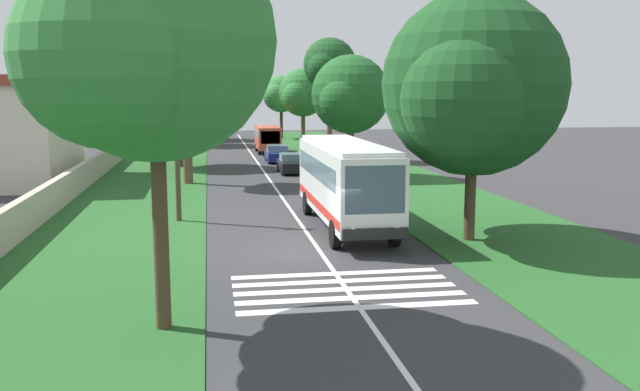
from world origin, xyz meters
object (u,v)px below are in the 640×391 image
object	(u,v)px
roadside_tree_left_1	(184,83)
utility_pole	(177,137)
roadside_tree_left_0	(147,48)
roadside_tree_left_4	(191,93)
trailing_car_1	(277,154)
coach_bus	(345,179)
roadside_tree_left_2	(176,93)
roadside_tree_right_3	(280,95)
roadside_tree_right_1	(302,94)
roadside_tree_right_2	(328,66)
trailing_minibus_0	(268,137)
roadside_tree_right_4	(467,90)
roadside_tree_left_3	(182,57)
roadside_tree_right_0	(349,96)
trailing_car_0	(292,164)

from	to	relation	value
roadside_tree_left_1	utility_pole	size ratio (longest dim) A/B	1.37
roadside_tree_left_0	roadside_tree_left_4	distance (m)	68.32
trailing_car_1	roadside_tree_left_0	distance (m)	41.38
coach_bus	roadside_tree_left_2	distance (m)	27.16
roadside_tree_left_4	roadside_tree_right_3	world-z (taller)	roadside_tree_left_4
roadside_tree_right_1	roadside_tree_right_2	xyz separation A→B (m)	(-10.43, -0.87, 2.35)
trailing_minibus_0	roadside_tree_right_4	xyz separation A→B (m)	(-40.31, -4.39, 4.42)
roadside_tree_left_3	roadside_tree_right_1	world-z (taller)	roadside_tree_left_3
trailing_minibus_0	utility_pole	distance (m)	35.31
roadside_tree_left_2	roadside_tree_right_2	xyz separation A→B (m)	(3.29, -12.53, 2.23)
utility_pole	coach_bus	bearing A→B (deg)	-109.64
coach_bus	roadside_tree_left_2	world-z (taller)	roadside_tree_left_2
roadside_tree_left_4	roadside_tree_right_1	distance (m)	20.37
trailing_minibus_0	roadside_tree_left_1	size ratio (longest dim) A/B	0.59
roadside_tree_right_0	roadside_tree_left_3	bearing A→B (deg)	99.83
trailing_car_1	roadside_tree_right_4	distance (m)	32.32
trailing_car_1	trailing_car_0	bearing A→B (deg)	-177.85
roadside_tree_left_1	roadside_tree_left_2	size ratio (longest dim) A/B	1.14
coach_bus	roadside_tree_right_2	world-z (taller)	roadside_tree_right_2
roadside_tree_right_3	utility_pole	world-z (taller)	roadside_tree_right_3
roadside_tree_right_4	trailing_minibus_0	bearing A→B (deg)	6.21
roadside_tree_left_3	roadside_tree_right_2	bearing A→B (deg)	-40.95
roadside_tree_left_2	roadside_tree_right_4	world-z (taller)	roadside_tree_right_4
roadside_tree_left_0	roadside_tree_right_4	world-z (taller)	roadside_tree_left_0
roadside_tree_right_4	trailing_car_1	bearing A→B (deg)	7.89
trailing_car_1	roadside_tree_right_1	world-z (taller)	roadside_tree_right_1
trailing_car_1	roadside_tree_right_0	bearing A→B (deg)	-160.44
trailing_minibus_0	roadside_tree_left_2	xyz separation A→B (m)	(-11.45, 8.02, 4.20)
utility_pole	roadside_tree_left_0	bearing A→B (deg)	-179.89
coach_bus	roadside_tree_right_0	xyz separation A→B (m)	(17.44, -3.72, 3.40)
trailing_minibus_0	roadside_tree_right_4	bearing A→B (deg)	-173.79
roadside_tree_left_0	roadside_tree_left_3	size ratio (longest dim) A/B	0.96
trailing_car_0	roadside_tree_left_4	xyz separation A→B (m)	(35.88, 7.87, 5.05)
coach_bus	roadside_tree_right_4	bearing A→B (deg)	-127.27
coach_bus	roadside_tree_right_0	bearing A→B (deg)	-12.04
roadside_tree_left_0	roadside_tree_left_2	distance (m)	37.61
trailing_car_1	roadside_tree_left_2	world-z (taller)	roadside_tree_left_2
trailing_car_1	roadside_tree_left_4	xyz separation A→B (m)	(28.01, 7.58, 5.05)
roadside_tree_left_1	roadside_tree_right_4	world-z (taller)	roadside_tree_left_1
coach_bus	roadside_tree_right_3	xyz separation A→B (m)	(57.22, -3.14, 3.28)
trailing_car_1	roadside_tree_right_2	distance (m)	8.61
roadside_tree_left_2	roadside_tree_right_3	xyz separation A→B (m)	(31.57, -11.33, -0.32)
utility_pole	roadside_tree_left_3	bearing A→B (deg)	0.31
roadside_tree_left_2	roadside_tree_left_4	size ratio (longest dim) A/B	0.97
roadside_tree_left_3	roadside_tree_right_3	world-z (taller)	roadside_tree_left_3
trailing_car_1	roadside_tree_left_1	world-z (taller)	roadside_tree_left_1
trailing_minibus_0	roadside_tree_left_4	size ratio (longest dim) A/B	0.66
roadside_tree_left_0	roadside_tree_right_2	xyz separation A→B (m)	(40.86, -11.53, 1.05)
roadside_tree_right_1	utility_pole	distance (m)	38.35
trailing_car_1	roadside_tree_left_1	size ratio (longest dim) A/B	0.43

